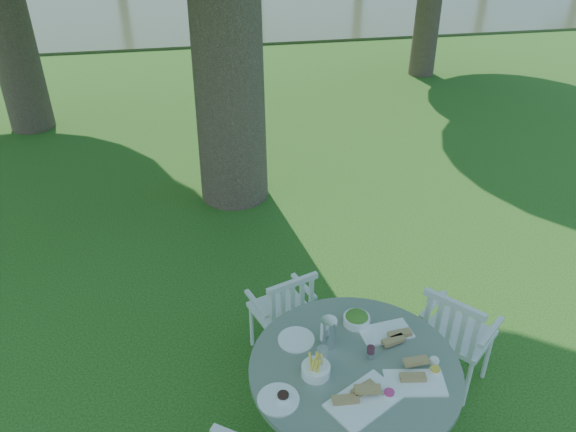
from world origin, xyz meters
name	(u,v)px	position (x,y,z in m)	size (l,w,h in m)	color
ground	(292,307)	(0.00, 0.00, 0.00)	(140.00, 140.00, 0.00)	#153E0D
table	(353,387)	(0.09, -1.54, 0.65)	(1.28, 1.28, 0.83)	black
chair_ne	(454,334)	(0.98, -1.10, 0.52)	(0.61, 0.62, 0.89)	silver
chair_nw	(286,309)	(-0.16, -0.58, 0.49)	(0.53, 0.51, 0.83)	silver
tableware	(344,356)	(0.03, -1.50, 0.87)	(1.12, 0.92, 0.21)	white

